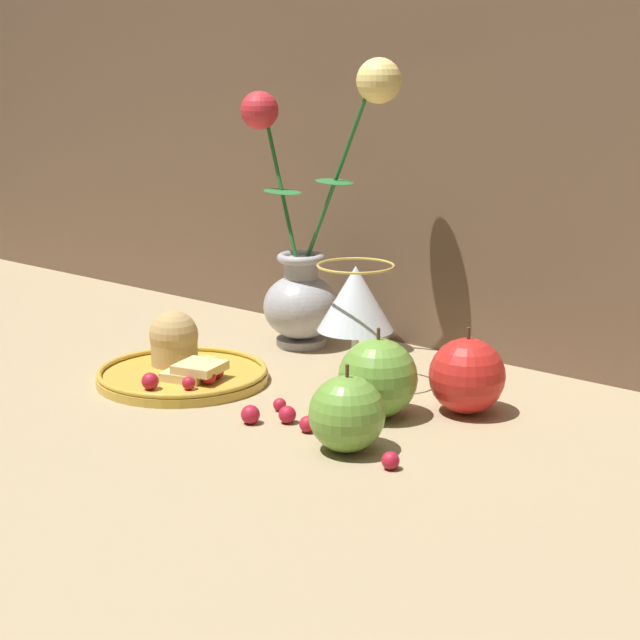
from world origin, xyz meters
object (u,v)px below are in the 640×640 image
apple_near_glass (467,376)px  wine_glass (355,302)px  vase (306,257)px  apple_at_table_edge (347,414)px  plate_with_pastries (180,364)px  apple_beside_vase (378,378)px

apple_near_glass → wine_glass: bearing=-177.8°
vase → apple_at_table_edge: vase is taller
plate_with_pastries → apple_at_table_edge: bearing=-10.9°
plate_with_pastries → apple_near_glass: bearing=19.3°
vase → wine_glass: (0.16, -0.10, -0.02)m
wine_glass → apple_beside_vase: size_ratio=1.49×
wine_glass → apple_at_table_edge: wine_glass is taller
wine_glass → apple_at_table_edge: (0.12, -0.16, -0.06)m
wine_glass → plate_with_pastries: bearing=-148.6°
apple_at_table_edge → vase: bearing=136.4°
plate_with_pastries → vase: bearing=84.5°
plate_with_pastries → apple_at_table_edge: (0.29, -0.06, 0.02)m
apple_beside_vase → apple_near_glass: apple_beside_vase is taller
plate_with_pastries → apple_near_glass: 0.34m
vase → wine_glass: size_ratio=2.56×
apple_near_glass → apple_at_table_edge: 0.17m
plate_with_pastries → apple_at_table_edge: 0.30m
vase → apple_beside_vase: 0.30m
apple_beside_vase → apple_at_table_edge: size_ratio=1.11×
apple_near_glass → vase: bearing=163.1°
apple_near_glass → apple_at_table_edge: apple_near_glass is taller
wine_glass → apple_near_glass: size_ratio=1.53×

